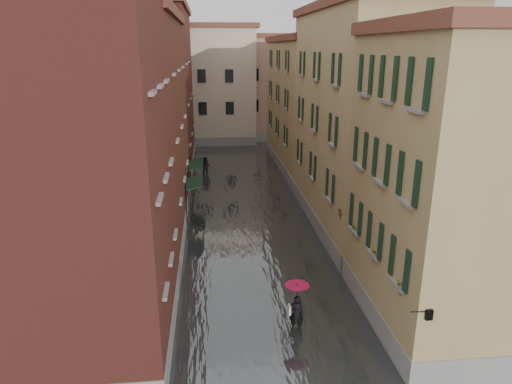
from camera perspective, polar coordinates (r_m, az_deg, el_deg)
ground at (r=21.15m, az=1.40°, el=-13.75°), size 120.00×120.00×0.00m
floodwater at (r=32.86m, az=-1.45°, el=-1.75°), size 10.00×60.00×0.20m
building_left_near at (r=17.17m, az=-21.38°, el=1.14°), size 6.00×8.00×13.00m
building_left_mid at (r=27.71m, az=-15.58°, el=7.11°), size 6.00×14.00×12.50m
building_left_far at (r=42.34m, az=-12.44°, el=11.83°), size 6.00×16.00×14.00m
building_right_near at (r=19.18m, az=23.57°, el=0.19°), size 6.00×8.00×11.50m
building_right_mid at (r=28.83m, az=13.25°, el=8.18°), size 6.00×14.00×13.00m
building_right_far at (r=43.25m, az=6.76°, el=10.56°), size 6.00×16.00×11.50m
building_end_cream at (r=56.08m, az=-6.71°, el=12.94°), size 12.00×9.00×13.00m
building_end_pink at (r=58.71m, az=2.37°, el=12.76°), size 10.00×9.00×12.00m
awning_near at (r=30.18m, az=-7.81°, el=1.03°), size 1.09×2.89×2.80m
awning_far at (r=34.96m, az=-7.58°, el=3.36°), size 1.09×3.18×2.80m
wall_lantern at (r=15.83m, az=20.69°, el=-14.06°), size 0.71×0.22×0.35m
window_planters at (r=19.70m, az=13.83°, el=-5.30°), size 0.59×8.21×0.84m
pedestrian_main at (r=18.82m, az=5.09°, el=-13.56°), size 1.00×1.00×2.06m
pedestrian_far at (r=40.78m, az=-6.27°, el=3.18°), size 0.90×0.73×1.77m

